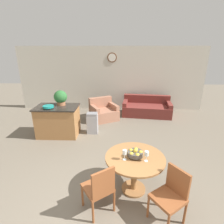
# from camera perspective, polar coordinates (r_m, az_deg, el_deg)

# --- Properties ---
(wall_back) EXTENTS (8.00, 0.09, 2.70)m
(wall_back) POSITION_cam_1_polar(r_m,az_deg,el_deg) (7.70, -0.29, 10.75)
(wall_back) COLOR beige
(wall_back) RESTS_ON ground_plane
(dining_table) EXTENTS (1.07, 1.07, 0.72)m
(dining_table) POSITION_cam_1_polar(r_m,az_deg,el_deg) (3.32, 7.41, -16.64)
(dining_table) COLOR #9E6B3D
(dining_table) RESTS_ON ground_plane
(dining_chair_near_left) EXTENTS (0.59, 0.59, 0.88)m
(dining_chair_near_left) POSITION_cam_1_polar(r_m,az_deg,el_deg) (2.98, -4.03, -23.29)
(dining_chair_near_left) COLOR brown
(dining_chair_near_left) RESTS_ON ground_plane
(dining_chair_near_right) EXTENTS (0.59, 0.59, 0.88)m
(dining_chair_near_right) POSITION_cam_1_polar(r_m,az_deg,el_deg) (3.01, 18.82, -23.82)
(dining_chair_near_right) COLOR brown
(dining_chair_near_right) RESTS_ON ground_plane
(fruit_bowl) EXTENTS (0.28, 0.28, 0.17)m
(fruit_bowl) POSITION_cam_1_polar(r_m,az_deg,el_deg) (3.19, 7.59, -13.17)
(fruit_bowl) COLOR #4C4742
(fruit_bowl) RESTS_ON dining_table
(wine_glass_left) EXTENTS (0.07, 0.07, 0.19)m
(wine_glass_left) POSITION_cam_1_polar(r_m,az_deg,el_deg) (3.06, 4.13, -13.08)
(wine_glass_left) COLOR silver
(wine_glass_left) RESTS_ON dining_table
(wine_glass_right) EXTENTS (0.07, 0.07, 0.19)m
(wine_glass_right) POSITION_cam_1_polar(r_m,az_deg,el_deg) (3.08, 11.22, -13.29)
(wine_glass_right) COLOR silver
(wine_glass_right) RESTS_ON dining_table
(kitchen_island) EXTENTS (1.26, 0.81, 0.93)m
(kitchen_island) POSITION_cam_1_polar(r_m,az_deg,el_deg) (5.63, -17.19, -2.76)
(kitchen_island) COLOR #9E6B3D
(kitchen_island) RESTS_ON ground_plane
(teal_bowl) EXTENTS (0.31, 0.31, 0.08)m
(teal_bowl) POSITION_cam_1_polar(r_m,az_deg,el_deg) (5.36, -20.09, 1.65)
(teal_bowl) COLOR teal
(teal_bowl) RESTS_ON kitchen_island
(potted_plant) EXTENTS (0.39, 0.39, 0.46)m
(potted_plant) POSITION_cam_1_polar(r_m,az_deg,el_deg) (5.52, -16.45, 4.57)
(potted_plant) COLOR #A36642
(potted_plant) RESTS_ON kitchen_island
(trash_bin) EXTENTS (0.34, 0.27, 0.67)m
(trash_bin) POSITION_cam_1_polar(r_m,az_deg,el_deg) (5.59, -6.41, -3.63)
(trash_bin) COLOR #9E9EA3
(trash_bin) RESTS_ON ground_plane
(couch) EXTENTS (2.02, 1.21, 0.75)m
(couch) POSITION_cam_1_polar(r_m,az_deg,el_deg) (7.32, 11.19, 1.19)
(couch) COLOR maroon
(couch) RESTS_ON ground_plane
(armchair) EXTENTS (1.22, 1.21, 0.79)m
(armchair) POSITION_cam_1_polar(r_m,az_deg,el_deg) (6.73, -2.80, -0.01)
(armchair) COLOR #A87056
(armchair) RESTS_ON ground_plane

